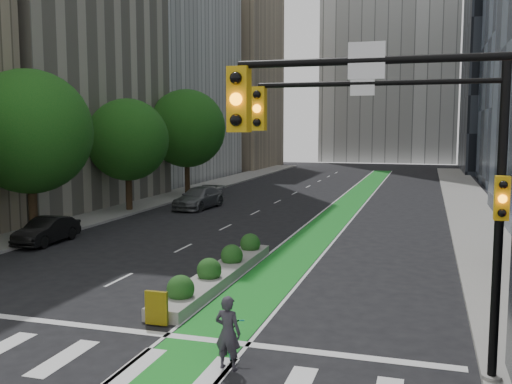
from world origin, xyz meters
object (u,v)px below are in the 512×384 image
Objects in this scene: median_planter at (219,271)px; cyclist at (228,333)px; bicycle at (229,332)px; parked_car_left_far at (199,198)px; parked_car_left_mid at (47,231)px.

cyclist is (3.00, -7.45, 0.54)m from median_planter.
parked_car_left_far reaches higher than bicycle.
median_planter is 5.64× the size of cyclist.
parked_car_left_mid reaches higher than bicycle.
parked_car_left_far reaches higher than median_planter.
cyclist is 0.45× the size of parked_car_left_mid.
cyclist reaches higher than parked_car_left_far.
parked_car_left_mid is (-10.70, 4.03, 0.29)m from median_planter.
cyclist is 27.65m from parked_car_left_far.
bicycle is at bearing -40.07° from parked_car_left_mid.
cyclist reaches higher than bicycle.
median_planter is 5.31× the size of bicycle.
cyclist reaches higher than parked_car_left_mid.
cyclist is 17.87m from parked_car_left_mid.
bicycle is 1.06× the size of cyclist.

